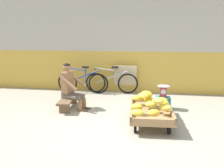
{
  "coord_description": "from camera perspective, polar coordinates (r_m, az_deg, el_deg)",
  "views": [
    {
      "loc": [
        0.44,
        -3.97,
        1.84
      ],
      "look_at": [
        -0.3,
        0.93,
        0.75
      ],
      "focal_mm": 36.54,
      "sensor_mm": 36.0,
      "label": 1
    }
  ],
  "objects": [
    {
      "name": "bicycle_far_left",
      "position": [
        7.18,
        -0.11,
        0.46
      ],
      "size": [
        1.66,
        0.48,
        0.86
      ],
      "color": "black",
      "rests_on": "ground"
    },
    {
      "name": "ground_plane",
      "position": [
        4.4,
        2.06,
        -12.35
      ],
      "size": [
        80.0,
        80.0,
        0.0
      ],
      "primitive_type": "plane",
      "color": "gray"
    },
    {
      "name": "low_bench",
      "position": [
        5.88,
        -10.88,
        -4.02
      ],
      "size": [
        0.39,
        1.12,
        0.27
      ],
      "color": "brown",
      "rests_on": "ground"
    },
    {
      "name": "shopping_bag",
      "position": [
        5.34,
        11.42,
        -6.62
      ],
      "size": [
        0.18,
        0.12,
        0.24
      ],
      "primitive_type": "cube",
      "color": "#3370B7",
      "rests_on": "ground"
    },
    {
      "name": "weighing_scale",
      "position": [
        5.78,
        12.71,
        -1.78
      ],
      "size": [
        0.3,
        0.3,
        0.29
      ],
      "color": "#28282D",
      "rests_on": "plastic_crate"
    },
    {
      "name": "back_wall",
      "position": [
        7.35,
        5.18,
        9.7
      ],
      "size": [
        16.0,
        0.3,
        3.0
      ],
      "color": "gold",
      "rests_on": "ground"
    },
    {
      "name": "banana_pile",
      "position": [
        4.78,
        9.49,
        -4.49
      ],
      "size": [
        0.86,
        1.2,
        0.26
      ],
      "color": "gold",
      "rests_on": "banana_cart"
    },
    {
      "name": "sign_board",
      "position": [
        7.31,
        3.48,
        1.32
      ],
      "size": [
        0.7,
        0.24,
        0.88
      ],
      "color": "#C6B289",
      "rests_on": "ground"
    },
    {
      "name": "banana_cart",
      "position": [
        4.87,
        9.58,
        -6.95
      ],
      "size": [
        0.92,
        1.48,
        0.36
      ],
      "color": "#99754C",
      "rests_on": "ground"
    },
    {
      "name": "bicycle_near_left",
      "position": [
        7.27,
        -7.37,
        0.5
      ],
      "size": [
        1.66,
        0.48,
        0.86
      ],
      "color": "black",
      "rests_on": "ground"
    },
    {
      "name": "plastic_crate",
      "position": [
        5.86,
        12.57,
        -4.65
      ],
      "size": [
        0.36,
        0.28,
        0.3
      ],
      "color": "#19847F",
      "rests_on": "ground"
    },
    {
      "name": "vendor_seated",
      "position": [
        5.74,
        -10.29,
        -0.6
      ],
      "size": [
        0.73,
        0.57,
        1.14
      ],
      "color": "brown",
      "rests_on": "ground"
    }
  ]
}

